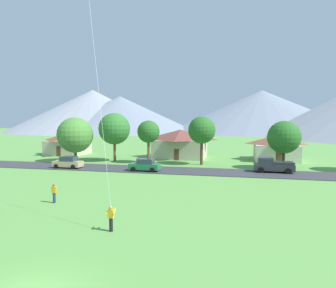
{
  "coord_description": "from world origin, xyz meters",
  "views": [
    {
      "loc": [
        7.96,
        -9.92,
        7.19
      ],
      "look_at": [
        1.26,
        20.14,
        4.66
      ],
      "focal_mm": 32.08,
      "sensor_mm": 36.0,
      "label": 1
    }
  ],
  "objects_px": {
    "parked_car_tan_west_end": "(68,162)",
    "watcher_person": "(54,193)",
    "tree_center": "(148,132)",
    "tree_near_right": "(202,130)",
    "pickup_truck_charcoal_west_side": "(273,165)",
    "house_leftmost": "(180,143)",
    "tree_far_right": "(114,129)",
    "tree_left_of_center": "(284,137)",
    "house_left_center": "(276,147)",
    "parked_car_green_mid_west": "(145,165)",
    "tree_right_of_center": "(75,135)",
    "house_right_center": "(68,143)"
  },
  "relations": [
    {
      "from": "parked_car_green_mid_west",
      "to": "pickup_truck_charcoal_west_side",
      "type": "height_order",
      "value": "pickup_truck_charcoal_west_side"
    },
    {
      "from": "tree_center",
      "to": "tree_right_of_center",
      "type": "xyz_separation_m",
      "value": [
        -12.41,
        -1.45,
        -0.58
      ]
    },
    {
      "from": "tree_far_right",
      "to": "watcher_person",
      "type": "relative_size",
      "value": 4.95
    },
    {
      "from": "parked_car_tan_west_end",
      "to": "tree_right_of_center",
      "type": "bearing_deg",
      "value": 110.43
    },
    {
      "from": "tree_left_of_center",
      "to": "tree_far_right",
      "type": "height_order",
      "value": "tree_far_right"
    },
    {
      "from": "tree_near_right",
      "to": "pickup_truck_charcoal_west_side",
      "type": "distance_m",
      "value": 12.16
    },
    {
      "from": "house_right_center",
      "to": "watcher_person",
      "type": "xyz_separation_m",
      "value": [
        18.25,
        -32.65,
        -1.46
      ]
    },
    {
      "from": "house_leftmost",
      "to": "parked_car_tan_west_end",
      "type": "height_order",
      "value": "house_leftmost"
    },
    {
      "from": "tree_right_of_center",
      "to": "parked_car_tan_west_end",
      "type": "distance_m",
      "value": 7.59
    },
    {
      "from": "parked_car_tan_west_end",
      "to": "watcher_person",
      "type": "bearing_deg",
      "value": -62.52
    },
    {
      "from": "tree_center",
      "to": "parked_car_tan_west_end",
      "type": "distance_m",
      "value": 13.38
    },
    {
      "from": "pickup_truck_charcoal_west_side",
      "to": "watcher_person",
      "type": "xyz_separation_m",
      "value": [
        -20.21,
        -19.58,
        -0.18
      ]
    },
    {
      "from": "house_leftmost",
      "to": "house_left_center",
      "type": "distance_m",
      "value": 17.05
    },
    {
      "from": "tree_far_right",
      "to": "parked_car_tan_west_end",
      "type": "xyz_separation_m",
      "value": [
        -3.74,
        -8.62,
        -4.71
      ]
    },
    {
      "from": "tree_right_of_center",
      "to": "house_leftmost",
      "type": "bearing_deg",
      "value": 30.52
    },
    {
      "from": "house_right_center",
      "to": "tree_far_right",
      "type": "xyz_separation_m",
      "value": [
        13.23,
        -7.2,
        3.24
      ]
    },
    {
      "from": "house_leftmost",
      "to": "watcher_person",
      "type": "height_order",
      "value": "house_leftmost"
    },
    {
      "from": "tree_far_right",
      "to": "pickup_truck_charcoal_west_side",
      "type": "bearing_deg",
      "value": -13.1
    },
    {
      "from": "house_right_center",
      "to": "parked_car_green_mid_west",
      "type": "height_order",
      "value": "house_right_center"
    },
    {
      "from": "tree_left_of_center",
      "to": "tree_right_of_center",
      "type": "relative_size",
      "value": 0.93
    },
    {
      "from": "house_right_center",
      "to": "parked_car_tan_west_end",
      "type": "height_order",
      "value": "house_right_center"
    },
    {
      "from": "pickup_truck_charcoal_west_side",
      "to": "house_left_center",
      "type": "bearing_deg",
      "value": 81.39
    },
    {
      "from": "house_leftmost",
      "to": "house_right_center",
      "type": "bearing_deg",
      "value": 179.96
    },
    {
      "from": "tree_left_of_center",
      "to": "watcher_person",
      "type": "xyz_separation_m",
      "value": [
        -22.03,
        -22.85,
        -3.75
      ]
    },
    {
      "from": "house_left_center",
      "to": "parked_car_green_mid_west",
      "type": "bearing_deg",
      "value": -140.03
    },
    {
      "from": "house_left_center",
      "to": "parked_car_tan_west_end",
      "type": "bearing_deg",
      "value": -152.6
    },
    {
      "from": "parked_car_tan_west_end",
      "to": "parked_car_green_mid_west",
      "type": "xyz_separation_m",
      "value": [
        11.8,
        -0.02,
        0.0
      ]
    },
    {
      "from": "house_right_center",
      "to": "parked_car_tan_west_end",
      "type": "xyz_separation_m",
      "value": [
        9.49,
        -15.82,
        -1.47
      ]
    },
    {
      "from": "tree_near_right",
      "to": "parked_car_green_mid_west",
      "type": "distance_m",
      "value": 11.41
    },
    {
      "from": "tree_left_of_center",
      "to": "tree_near_right",
      "type": "distance_m",
      "value": 12.15
    },
    {
      "from": "house_left_center",
      "to": "house_right_center",
      "type": "relative_size",
      "value": 1.1
    },
    {
      "from": "house_leftmost",
      "to": "tree_far_right",
      "type": "xyz_separation_m",
      "value": [
        -10.2,
        -7.18,
        2.84
      ]
    },
    {
      "from": "watcher_person",
      "to": "house_left_center",
      "type": "bearing_deg",
      "value": 55.95
    },
    {
      "from": "tree_near_right",
      "to": "pickup_truck_charcoal_west_side",
      "type": "relative_size",
      "value": 1.46
    },
    {
      "from": "house_leftmost",
      "to": "tree_far_right",
      "type": "height_order",
      "value": "tree_far_right"
    },
    {
      "from": "tree_far_right",
      "to": "parked_car_tan_west_end",
      "type": "relative_size",
      "value": 1.97
    },
    {
      "from": "tree_center",
      "to": "parked_car_tan_west_end",
      "type": "relative_size",
      "value": 1.67
    },
    {
      "from": "tree_center",
      "to": "house_left_center",
      "type": "bearing_deg",
      "value": 21.89
    },
    {
      "from": "tree_left_of_center",
      "to": "tree_far_right",
      "type": "relative_size",
      "value": 0.84
    },
    {
      "from": "tree_far_right",
      "to": "pickup_truck_charcoal_west_side",
      "type": "relative_size",
      "value": 1.58
    },
    {
      "from": "tree_near_right",
      "to": "parked_car_green_mid_west",
      "type": "xyz_separation_m",
      "value": [
        -6.99,
        -7.75,
        -4.61
      ]
    },
    {
      "from": "house_left_center",
      "to": "tree_near_right",
      "type": "distance_m",
      "value": 15.1
    },
    {
      "from": "tree_far_right",
      "to": "pickup_truck_charcoal_west_side",
      "type": "distance_m",
      "value": 26.29
    },
    {
      "from": "house_left_center",
      "to": "tree_center",
      "type": "relative_size",
      "value": 1.22
    },
    {
      "from": "house_left_center",
      "to": "tree_center",
      "type": "distance_m",
      "value": 22.7
    },
    {
      "from": "pickup_truck_charcoal_west_side",
      "to": "tree_left_of_center",
      "type": "bearing_deg",
      "value": 60.91
    },
    {
      "from": "house_leftmost",
      "to": "house_left_center",
      "type": "bearing_deg",
      "value": 0.88
    },
    {
      "from": "parked_car_tan_west_end",
      "to": "parked_car_green_mid_west",
      "type": "relative_size",
      "value": 1.0
    },
    {
      "from": "tree_near_right",
      "to": "pickup_truck_charcoal_west_side",
      "type": "xyz_separation_m",
      "value": [
        10.18,
        -4.98,
        -4.41
      ]
    },
    {
      "from": "parked_car_tan_west_end",
      "to": "tree_far_right",
      "type": "bearing_deg",
      "value": 66.54
    }
  ]
}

